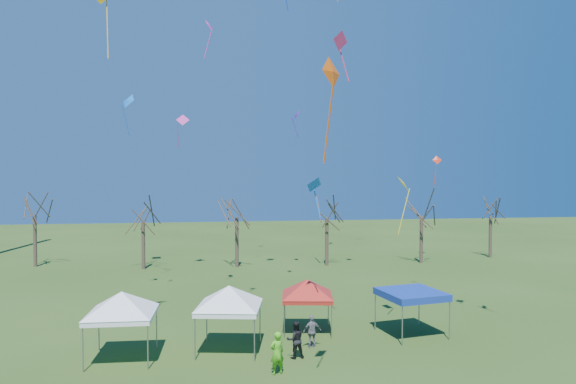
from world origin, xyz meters
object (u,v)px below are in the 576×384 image
tent_blue (411,294)px  person_dark (295,340)px  tree_3 (327,201)px  tent_red (307,283)px  tree_5 (491,202)px  tent_white_west (122,296)px  tree_1 (143,205)px  person_grey (312,332)px  tree_0 (34,197)px  tree_2 (237,199)px  tent_white_mid (229,290)px  tree_4 (422,200)px  person_green (277,353)px

tent_blue → person_dark: tent_blue is taller
tree_3 → tent_red: (-5.57, -19.66, -3.41)m
tree_5 → tent_white_west: bearing=-142.9°
tree_1 → person_grey: 25.86m
tree_0 → person_grey: size_ratio=5.26×
tree_0 → tree_2: tree_0 is taller
tent_red → person_dark: size_ratio=2.14×
tree_5 → tent_white_mid: 36.72m
tent_white_mid → tree_4: bearing=48.9°
tree_3 → person_green: 27.04m
tree_2 → person_dark: bearing=-86.3°
tree_4 → tent_white_mid: 29.39m
person_dark → person_green: (-1.09, -1.77, 0.05)m
tree_1 → tent_white_mid: size_ratio=1.84×
tree_5 → person_grey: tree_5 is taller
tree_5 → tent_white_west: (-32.50, -24.60, -2.78)m
tree_0 → tree_3: size_ratio=1.07×
tree_1 → tent_white_mid: bearing=-73.0°
tent_white_mid → person_grey: tent_white_mid is taller
tree_1 → person_grey: bearing=-64.3°
tree_3 → person_grey: 23.61m
person_dark → tree_1: bearing=-73.8°
tent_white_mid → tent_red: 4.95m
tree_5 → tent_blue: 29.39m
tent_blue → person_green: bearing=-151.1°
tree_2 → person_grey: tree_2 is taller
person_dark → person_green: person_green is taller
tent_white_west → tent_blue: tent_white_west is taller
tent_blue → tree_3: bearing=89.5°
person_dark → tent_white_mid: bearing=-32.3°
tree_3 → person_green: tree_3 is taller
tent_red → person_dark: tent_red is taller
tree_4 → person_dark: bearing=-124.5°
tree_5 → tent_white_west: size_ratio=1.80×
tree_2 → tree_5: tree_2 is taller
tree_2 → tree_3: (8.40, -0.33, -0.21)m
tree_1 → tree_4: 26.13m
tree_1 → tree_4: (26.12, -0.65, 0.27)m
tent_red → tree_4: bearing=52.8°
tree_5 → tent_white_mid: (-27.56, -24.10, -2.77)m
tent_red → tent_white_west: bearing=-162.5°
tree_1 → person_green: bearing=-71.2°
tree_4 → tree_5: tree_4 is taller
tree_5 → tent_white_mid: bearing=-138.8°
tree_2 → tent_white_mid: size_ratio=2.00×
tree_3 → tent_red: tree_3 is taller
tree_4 → person_dark: (-16.18, -23.51, -5.19)m
tent_white_west → person_dark: bearing=-7.0°
tent_blue → person_dark: (-6.68, -2.52, -1.30)m
tent_blue → tree_1: bearing=127.5°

